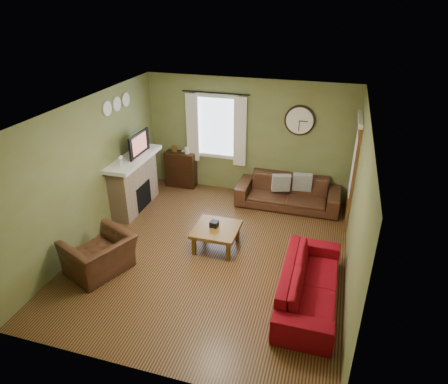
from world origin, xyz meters
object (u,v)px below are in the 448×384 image
(bookshelf, at_px, (181,169))
(coffee_table, at_px, (216,238))
(armchair, at_px, (100,255))
(sofa_brown, at_px, (288,192))
(sofa_red, at_px, (309,283))

(bookshelf, relative_size, coffee_table, 1.07)
(armchair, xyz_separation_m, coffee_table, (1.64, 1.19, -0.12))
(bookshelf, relative_size, sofa_brown, 0.39)
(coffee_table, bearing_deg, sofa_brown, 62.93)
(sofa_brown, distance_m, armchair, 4.12)
(sofa_red, bearing_deg, coffee_table, 62.25)
(sofa_red, xyz_separation_m, coffee_table, (-1.74, 0.92, -0.10))
(sofa_brown, relative_size, sofa_red, 1.04)
(sofa_brown, xyz_separation_m, sofa_red, (0.74, -2.88, -0.01))
(sofa_brown, distance_m, sofa_red, 2.98)
(bookshelf, xyz_separation_m, coffee_table, (1.58, -2.24, -0.21))
(sofa_red, relative_size, armchair, 2.09)
(bookshelf, bearing_deg, sofa_brown, -6.11)
(armchair, distance_m, coffee_table, 2.03)
(bookshelf, xyz_separation_m, sofa_red, (3.32, -3.16, -0.12))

